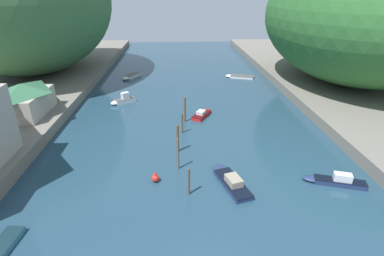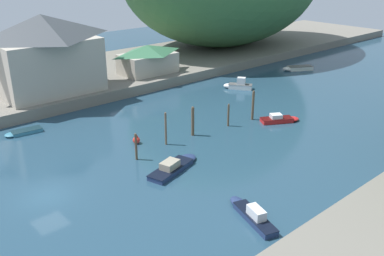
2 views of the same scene
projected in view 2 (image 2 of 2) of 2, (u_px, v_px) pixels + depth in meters
water_surface at (281, 112)px, 52.30m from camera, size 130.00×130.00×0.00m
left_bank at (148, 65)px, 71.40m from camera, size 22.00×120.00×1.41m
waterfront_building at (45, 52)px, 53.60m from camera, size 9.75×13.05×9.72m
boathouse_shed at (148, 59)px, 63.11m from camera, size 5.43×8.61×4.17m
boat_far_right_bank at (175, 166)px, 38.11m from camera, size 3.26×6.30×1.09m
boat_mid_channel at (238, 85)px, 61.04m from camera, size 4.04×3.33×1.67m
boat_moored_right at (280, 119)px, 49.00m from camera, size 3.44×4.61×0.97m
boat_yellow_tender at (297, 68)px, 70.89m from camera, size 3.87×5.21×0.66m
boat_near_quay at (251, 214)px, 31.05m from camera, size 5.63×2.70×1.18m
boat_small_dinghy at (22, 132)px, 45.71m from camera, size 1.74×3.98×0.39m
mooring_post_nearest at (136, 146)px, 39.57m from camera, size 0.22×0.22×2.66m
mooring_post_second at (166, 128)px, 42.58m from camera, size 0.21×0.21×3.47m
mooring_post_middle at (193, 121)px, 44.82m from camera, size 0.32×0.32×3.23m
mooring_post_fourth at (228, 115)px, 47.41m from camera, size 0.22×0.22×2.62m
mooring_post_farthest at (253, 105)px, 49.11m from camera, size 0.28×0.28×3.51m
channel_buoy_near at (136, 140)px, 43.28m from camera, size 0.74×0.74×1.12m
person_on_quay at (106, 80)px, 56.55m from camera, size 0.23×0.39×1.69m
person_by_boathouse at (55, 90)px, 52.46m from camera, size 0.25×0.40×1.69m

